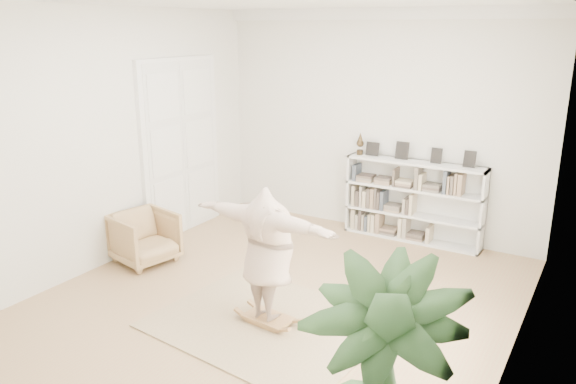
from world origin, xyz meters
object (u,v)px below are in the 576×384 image
at_px(bookshelf, 413,202).
at_px(person, 267,250).
at_px(armchair, 145,238).
at_px(rocker_board, 268,318).

distance_m(bookshelf, person, 3.51).
distance_m(bookshelf, armchair, 4.18).
distance_m(bookshelf, rocker_board, 3.54).
relative_size(rocker_board, person, 0.30).
height_order(armchair, rocker_board, armchair).
bearing_deg(rocker_board, person, -39.20).
relative_size(armchair, rocker_board, 1.41).
bearing_deg(armchair, person, -90.96).
bearing_deg(bookshelf, person, -98.60).
xyz_separation_m(armchair, rocker_board, (2.52, -0.60, -0.30)).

